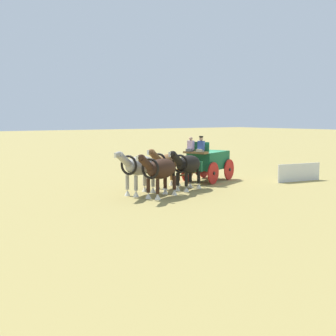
{
  "coord_description": "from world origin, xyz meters",
  "views": [
    {
      "loc": [
        17.48,
        20.4,
        3.89
      ],
      "look_at": [
        4.08,
        1.44,
        1.2
      ],
      "focal_mm": 46.65,
      "sensor_mm": 36.0,
      "label": 1
    }
  ],
  "objects_px": {
    "draft_horse_lead_near": "(160,170)",
    "draft_horse_lead_off": "(139,167)",
    "draft_horse_rear_off": "(167,163)",
    "draft_horse_rear_near": "(187,165)",
    "show_wagon": "(207,161)"
  },
  "relations": [
    {
      "from": "draft_horse_rear_near",
      "to": "draft_horse_lead_off",
      "type": "height_order",
      "value": "draft_horse_lead_off"
    },
    {
      "from": "show_wagon",
      "to": "draft_horse_lead_off",
      "type": "xyz_separation_m",
      "value": [
        5.93,
        1.65,
        0.17
      ]
    },
    {
      "from": "show_wagon",
      "to": "draft_horse_lead_near",
      "type": "xyz_separation_m",
      "value": [
        5.45,
        2.85,
        0.1
      ]
    },
    {
      "from": "draft_horse_lead_near",
      "to": "draft_horse_rear_near",
      "type": "bearing_deg",
      "value": -158.43
    },
    {
      "from": "draft_horse_lead_off",
      "to": "draft_horse_rear_off",
      "type": "bearing_deg",
      "value": -158.43
    },
    {
      "from": "draft_horse_rear_near",
      "to": "draft_horse_lead_near",
      "type": "bearing_deg",
      "value": 21.57
    },
    {
      "from": "show_wagon",
      "to": "draft_horse_rear_off",
      "type": "distance_m",
      "value": 3.61
    },
    {
      "from": "draft_horse_rear_near",
      "to": "draft_horse_rear_off",
      "type": "xyz_separation_m",
      "value": [
        0.5,
        -1.2,
        0.04
      ]
    },
    {
      "from": "draft_horse_lead_near",
      "to": "draft_horse_lead_off",
      "type": "height_order",
      "value": "draft_horse_lead_off"
    },
    {
      "from": "draft_horse_rear_off",
      "to": "draft_horse_lead_off",
      "type": "relative_size",
      "value": 0.97
    },
    {
      "from": "draft_horse_rear_off",
      "to": "draft_horse_lead_near",
      "type": "bearing_deg",
      "value": 48.33
    },
    {
      "from": "draft_horse_rear_near",
      "to": "draft_horse_rear_off",
      "type": "distance_m",
      "value": 1.3
    },
    {
      "from": "draft_horse_lead_near",
      "to": "draft_horse_lead_off",
      "type": "distance_m",
      "value": 1.3
    },
    {
      "from": "draft_horse_lead_off",
      "to": "draft_horse_lead_near",
      "type": "bearing_deg",
      "value": 111.64
    },
    {
      "from": "show_wagon",
      "to": "draft_horse_rear_near",
      "type": "xyz_separation_m",
      "value": [
        3.04,
        1.9,
        0.09
      ]
    }
  ]
}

